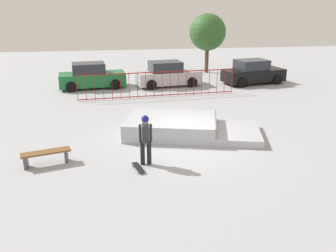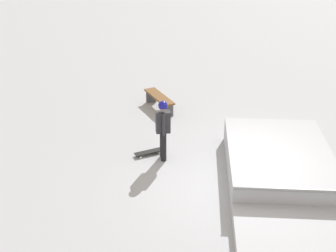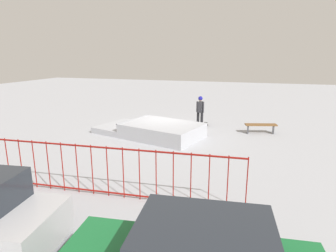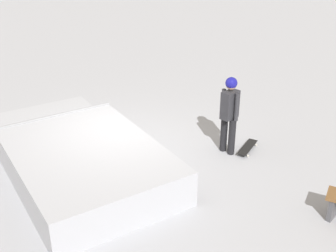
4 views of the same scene
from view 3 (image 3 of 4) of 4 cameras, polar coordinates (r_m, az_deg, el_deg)
The scene contains 6 objects.
ground_plane at distance 15.32m, azimuth -0.78°, elevation -1.02°, with size 60.00×60.00×0.00m, color #A8AAB2.
skate_ramp at distance 14.33m, azimuth -2.72°, elevation -0.79°, with size 5.89×3.93×0.74m.
skater at distance 16.22m, azimuth 6.40°, elevation 3.38°, with size 0.44×0.39×1.73m.
skateboard at distance 16.71m, azimuth 7.55°, elevation 0.39°, with size 0.40×0.82×0.09m.
perimeter_fence at distance 8.70m, azimuth -16.21°, elevation -8.11°, with size 9.05×0.66×1.50m.
park_bench at distance 15.59m, azimuth 17.92°, elevation -0.09°, with size 1.65×0.81×0.48m.
Camera 3 is at (-4.59, 14.07, 3.95)m, focal length 30.74 mm.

